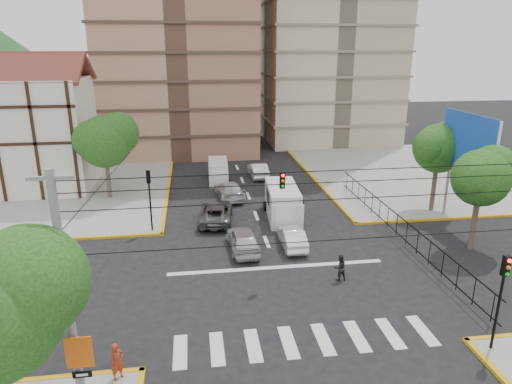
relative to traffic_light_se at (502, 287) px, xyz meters
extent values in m
plane|color=black|center=(-7.80, 7.80, -3.11)|extent=(160.00, 160.00, 0.00)
cube|color=gray|center=(-27.80, 27.80, -3.04)|extent=(26.00, 26.00, 0.15)
cube|color=gray|center=(12.20, 27.80, -3.04)|extent=(26.00, 26.00, 0.15)
cube|color=silver|center=(-7.80, 1.80, -3.11)|extent=(12.00, 2.40, 0.01)
cube|color=silver|center=(-7.80, 9.00, -3.11)|extent=(13.00, 0.40, 0.01)
cube|color=silver|center=(-26.80, 27.80, 1.89)|extent=(10.00, 8.00, 10.00)
cube|color=maroon|center=(-26.80, 25.90, 7.79)|extent=(10.80, 4.25, 2.65)
cube|color=maroon|center=(-26.80, 29.70, 7.79)|extent=(10.80, 4.25, 2.65)
cylinder|color=slate|center=(6.70, 11.80, -0.96)|extent=(0.20, 0.20, 4.00)
cylinder|color=slate|center=(6.70, 15.80, -0.96)|extent=(0.20, 0.20, 4.00)
cube|color=silver|center=(6.70, 13.80, 3.04)|extent=(0.25, 6.00, 4.00)
cube|color=blue|center=(6.50, 13.80, 3.04)|extent=(0.08, 6.20, 4.20)
sphere|color=#184012|center=(-17.65, -1.90, 2.62)|extent=(3.68, 3.68, 3.68)
cylinder|color=#473828|center=(5.20, 9.80, -1.01)|extent=(0.36, 0.36, 4.20)
sphere|color=#184012|center=(5.20, 9.80, 1.73)|extent=(3.60, 3.60, 3.60)
sphere|color=#184012|center=(6.10, 10.10, 2.27)|extent=(2.88, 2.88, 2.88)
sphere|color=#184012|center=(4.48, 9.50, 1.91)|extent=(2.70, 2.70, 2.70)
cylinder|color=#473828|center=(6.20, 16.80, -0.87)|extent=(0.36, 0.36, 4.48)
sphere|color=#184012|center=(6.20, 16.80, 2.05)|extent=(3.80, 3.80, 3.80)
sphere|color=#184012|center=(7.15, 17.10, 2.62)|extent=(3.04, 3.04, 3.04)
sphere|color=#184012|center=(5.44, 16.50, 2.24)|extent=(2.85, 2.85, 2.85)
cylinder|color=#473828|center=(-19.80, 23.80, -1.01)|extent=(0.36, 0.36, 4.20)
sphere|color=#184012|center=(-19.80, 23.80, 1.89)|extent=(4.40, 4.40, 4.40)
sphere|color=#184012|center=(-18.70, 24.10, 2.55)|extent=(3.52, 3.52, 3.52)
sphere|color=#184012|center=(-20.68, 23.50, 2.11)|extent=(3.30, 3.30, 3.30)
cylinder|color=black|center=(0.00, 0.00, -1.21)|extent=(0.12, 0.12, 3.50)
cube|color=black|center=(0.00, 0.00, 0.99)|extent=(0.28, 0.22, 0.90)
sphere|color=#FF0C0C|center=(0.00, 0.00, 1.29)|extent=(0.17, 0.17, 0.17)
cylinder|color=black|center=(-15.60, 15.60, -1.21)|extent=(0.12, 0.12, 3.50)
cube|color=black|center=(-15.60, 15.60, 0.99)|extent=(0.28, 0.22, 0.90)
sphere|color=#FF0C0C|center=(-15.60, 15.60, 1.29)|extent=(0.17, 0.17, 0.17)
cube|color=black|center=(-7.80, 7.80, 2.69)|extent=(0.28, 0.22, 0.90)
cylinder|color=black|center=(-7.80, -1.20, 3.14)|extent=(18.00, 0.03, 0.03)
cylinder|color=slate|center=(-16.80, -1.20, 1.54)|extent=(0.28, 0.28, 9.00)
cube|color=slate|center=(-16.80, -1.20, 5.74)|extent=(1.40, 0.12, 0.12)
cylinder|color=slate|center=(-16.60, -1.40, -1.36)|extent=(0.08, 0.08, 3.20)
cube|color=#E5590C|center=(-16.60, -1.45, -0.36)|extent=(0.90, 0.06, 1.20)
cube|color=black|center=(-16.60, -1.45, -1.26)|extent=(0.65, 0.05, 0.25)
cube|color=silver|center=(-5.87, 17.19, -1.85)|extent=(2.59, 5.63, 2.52)
cube|color=silver|center=(-5.87, 14.99, -2.01)|extent=(2.18, 1.47, 1.76)
cube|color=black|center=(-5.87, 14.61, -1.41)|extent=(2.03, 0.25, 0.99)
cylinder|color=black|center=(-6.92, 15.43, -2.73)|extent=(0.25, 0.77, 0.77)
cylinder|color=black|center=(-4.83, 15.43, -2.73)|extent=(0.25, 0.77, 0.77)
cylinder|color=black|center=(-6.92, 18.94, -2.73)|extent=(0.25, 0.77, 0.77)
cylinder|color=black|center=(-4.83, 18.94, -2.73)|extent=(0.25, 0.77, 0.77)
cube|color=silver|center=(-10.15, 27.72, -2.09)|extent=(1.96, 4.52, 2.05)
cube|color=silver|center=(-10.15, 25.94, -2.22)|extent=(1.73, 1.14, 1.42)
cube|color=black|center=(-10.15, 25.63, -1.73)|extent=(1.65, 0.17, 0.80)
cylinder|color=black|center=(-11.00, 26.30, -2.80)|extent=(0.25, 0.62, 0.62)
cylinder|color=black|center=(-9.31, 26.30, -2.80)|extent=(0.25, 0.62, 0.62)
cylinder|color=black|center=(-11.00, 29.15, -2.80)|extent=(0.25, 0.62, 0.62)
cylinder|color=black|center=(-9.31, 29.15, -2.80)|extent=(0.25, 0.62, 0.62)
imported|color=#BAB9BF|center=(-9.53, 11.67, -2.36)|extent=(2.02, 4.53, 1.51)
imported|color=white|center=(-6.26, 11.81, -2.46)|extent=(1.42, 3.97, 1.30)
imported|color=#55575C|center=(-10.97, 16.96, -2.40)|extent=(2.93, 5.37, 1.43)
imported|color=silver|center=(-9.50, 22.51, -2.39)|extent=(2.61, 5.18, 1.44)
imported|color=#252527|center=(-4.61, 23.67, -2.35)|extent=(2.48, 4.73, 1.53)
imported|color=silver|center=(-6.09, 28.67, -2.37)|extent=(1.72, 4.56, 1.49)
imported|color=#A03118|center=(-15.76, 0.30, -2.19)|extent=(0.68, 0.64, 1.55)
imported|color=black|center=(-4.57, 7.01, -2.34)|extent=(0.82, 0.68, 1.54)
camera|label=1|loc=(-12.47, -15.21, 9.57)|focal=32.00mm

